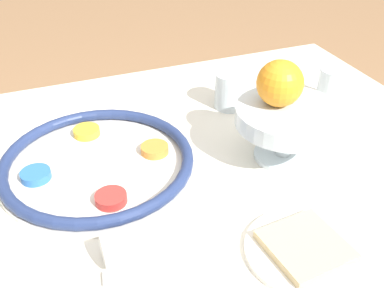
% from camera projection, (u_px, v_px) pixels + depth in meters
% --- Properties ---
extents(seder_plate, '(0.33, 0.33, 0.03)m').
position_uv_depth(seder_plate, '(98.00, 163.00, 0.76)').
color(seder_plate, silver).
rests_on(seder_plate, dining_table).
extents(fruit_stand, '(0.18, 0.18, 0.10)m').
position_uv_depth(fruit_stand, '(287.00, 120.00, 0.76)').
color(fruit_stand, silver).
rests_on(fruit_stand, dining_table).
extents(orange_fruit, '(0.08, 0.08, 0.08)m').
position_uv_depth(orange_fruit, '(280.00, 83.00, 0.74)').
color(orange_fruit, orange).
rests_on(orange_fruit, fruit_stand).
extents(bread_plate, '(0.16, 0.16, 0.02)m').
position_uv_depth(bread_plate, '(305.00, 249.00, 0.61)').
color(bread_plate, silver).
rests_on(bread_plate, dining_table).
extents(napkin_roll, '(0.18, 0.04, 0.04)m').
position_uv_depth(napkin_roll, '(167.00, 235.00, 0.62)').
color(napkin_roll, white).
rests_on(napkin_roll, dining_table).
extents(cup_near, '(0.06, 0.06, 0.08)m').
position_uv_depth(cup_near, '(333.00, 86.00, 0.95)').
color(cup_near, silver).
rests_on(cup_near, dining_table).
extents(cup_mid, '(0.06, 0.06, 0.08)m').
position_uv_depth(cup_mid, '(230.00, 90.00, 0.93)').
color(cup_mid, silver).
rests_on(cup_mid, dining_table).
extents(spoon, '(0.15, 0.05, 0.01)m').
position_uv_depth(spoon, '(160.00, 271.00, 0.59)').
color(spoon, silver).
rests_on(spoon, dining_table).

